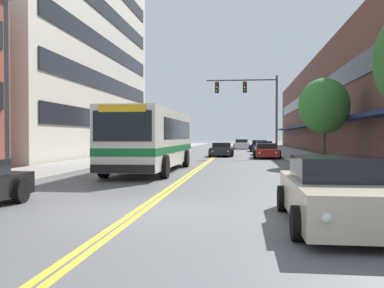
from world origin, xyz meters
The scene contains 20 objects.
ground_plane centered at (0.00, 37.00, 0.00)m, with size 240.00×240.00×0.00m, color #565659.
sidewalk_left centered at (-7.45, 37.00, 0.07)m, with size 3.90×106.00×0.13m.
sidewalk_right centered at (7.45, 37.00, 0.07)m, with size 3.90×106.00×0.13m.
centre_line centered at (0.00, 37.00, 0.00)m, with size 0.34×106.00×0.01m.
office_tower_left centered at (-15.64, 27.39, 11.30)m, with size 12.08×28.82×22.59m.
storefront_row_right centered at (13.63, 37.00, 4.95)m, with size 9.10×68.00×9.90m.
city_bus centered at (-2.16, 11.49, 1.72)m, with size 2.94×11.01×3.04m.
car_silver_parked_left_mid centered at (-4.44, 24.17, 0.55)m, with size 1.98×4.66×1.17m.
car_slate_blue_parked_left_far centered at (-4.41, 31.50, 0.66)m, with size 2.00×4.42×1.43m.
car_champagne_parked_right_foreground centered at (4.35, -1.06, 0.64)m, with size 2.15×4.85×1.37m.
car_red_parked_right_mid centered at (4.29, 25.09, 0.58)m, with size 2.08×4.55×1.20m.
car_dark_grey_parked_right_far centered at (4.42, 31.62, 0.61)m, with size 1.97×4.56×1.31m.
car_navy_parked_right_end centered at (4.28, 40.33, 0.62)m, with size 2.16×4.58×1.32m.
car_charcoal_moving_lead centered at (0.52, 28.10, 0.58)m, with size 2.09×4.76×1.20m.
car_white_moving_second centered at (2.19, 49.60, 0.63)m, with size 2.18×4.70×1.35m.
car_beige_moving_third centered at (1.96, 58.65, 0.61)m, with size 2.00×4.55×1.29m.
traffic_signal_mast centered at (3.24, 26.35, 4.88)m, with size 5.96×0.38×6.86m.
street_lamp_left_near centered at (-4.98, 3.30, 4.81)m, with size 2.37×0.28×8.08m.
street_tree_right_mid centered at (7.30, 16.75, 3.62)m, with size 3.06×3.06×5.18m.
fire_hydrant centered at (5.95, 6.52, 0.59)m, with size 0.34×0.26×0.93m.
Camera 1 is at (2.46, -9.99, 1.79)m, focal length 40.00 mm.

